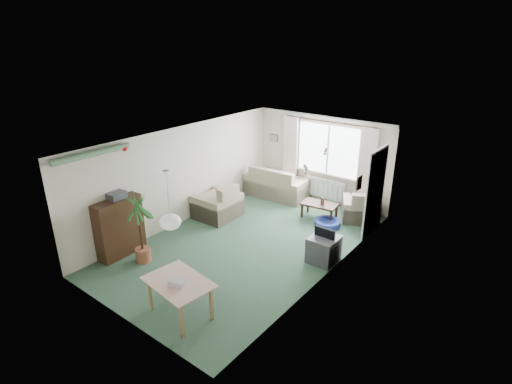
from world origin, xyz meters
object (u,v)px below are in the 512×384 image
Objects in this scene: sofa at (278,181)px; bookshelf at (119,227)px; pet_bed at (327,223)px; tv_cube at (324,249)px; dining_table at (180,299)px; coffee_table at (319,211)px; armchair_left at (217,200)px; houseplant at (140,227)px; armchair_corner at (361,205)px.

sofa is 4.81m from bookshelf.
bookshelf reaches higher than pet_bed.
tv_cube reaches higher than pet_bed.
coffee_table is at bearing 90.57° from dining_table.
armchair_left is 2.56m from houseplant.
bookshelf is 0.62m from houseplant.
pet_bed is at bearing 154.27° from sofa.
pet_bed is at bearing 85.75° from dining_table.
sofa is 1.41× the size of bookshelf.
armchair_corner reaches higher than tv_cube.
armchair_corner is 1.00× the size of coffee_table.
bookshelf reaches higher than dining_table.
armchair_corner is at bearing 124.88° from armchair_left.
sofa reaches higher than coffee_table.
armchair_left is 2.82m from pet_bed.
armchair_left is at bearing 75.61° from sofa.
armchair_corner is at bearing 81.17° from dining_table.
armchair_corner is 0.71× the size of bookshelf.
dining_table is (1.75, -5.35, -0.12)m from sofa.
coffee_table is (2.10, 1.54, -0.25)m from armchair_left.
houseplant reaches higher than dining_table.
houseplant is at bearing 32.08° from armchair_corner.
sofa reaches higher than dining_table.
bookshelf is (-3.32, -4.72, 0.23)m from armchair_corner.
bookshelf is 1.99× the size of pet_bed.
armchair_left reaches higher than coffee_table.
tv_cube is at bearing 136.02° from sofa.
coffee_table is 4.77m from dining_table.
bookshelf is at bearing 166.39° from dining_table.
bookshelf reaches higher than armchair_left.
sofa reaches higher than pet_bed.
armchair_left is at bearing 123.70° from dining_table.
armchair_corner is 0.57× the size of houseplant.
bookshelf is at bearing 77.39° from sofa.
houseplant is (-2.72, -4.63, 0.38)m from armchair_corner.
houseplant is at bearing -114.36° from coffee_table.
armchair_left is at bearing 95.79° from houseplant.
sofa is 2.17m from armchair_left.
dining_table is (1.89, -0.69, -0.46)m from houseplant.
armchair_left is at bearing 175.66° from tv_cube.
coffee_table is 2.10m from tv_cube.
dining_table reaches higher than pet_bed.
houseplant reaches higher than tv_cube.
tv_cube is at bearing 31.41° from bookshelf.
coffee_table reaches higher than pet_bed.
coffee_table is 0.48m from pet_bed.
armchair_corner is 1.49× the size of tv_cube.
dining_table is (2.49, -0.60, -0.31)m from bookshelf.
pet_bed is at bearing -33.68° from coffee_table.
sofa is 4.67m from houseplant.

